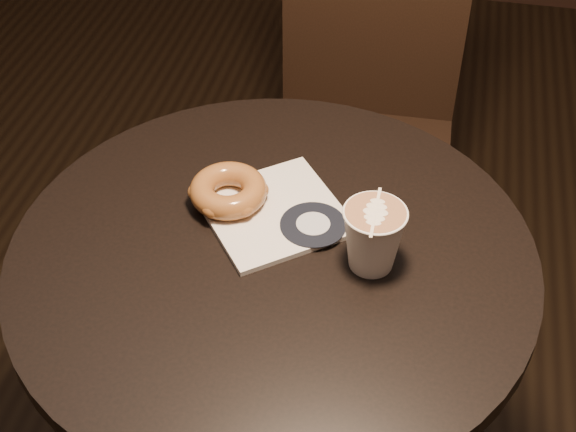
{
  "coord_description": "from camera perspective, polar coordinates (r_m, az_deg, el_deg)",
  "views": [
    {
      "loc": [
        0.17,
        -0.73,
        1.5
      ],
      "look_at": [
        0.01,
        0.03,
        0.79
      ],
      "focal_mm": 50.0,
      "sensor_mm": 36.0,
      "label": 1
    }
  ],
  "objects": [
    {
      "name": "cafe_table",
      "position": [
        1.21,
        -1.0,
        -9.08
      ],
      "size": [
        0.7,
        0.7,
        0.75
      ],
      "color": "black",
      "rests_on": "ground"
    },
    {
      "name": "latte_cup",
      "position": [
        1.01,
        6.06,
        -1.59
      ],
      "size": [
        0.08,
        0.08,
        0.09
      ],
      "primitive_type": null,
      "color": "white",
      "rests_on": "cafe_table"
    },
    {
      "name": "chair",
      "position": [
        1.72,
        5.53,
        8.53
      ],
      "size": [
        0.39,
        0.39,
        0.96
      ],
      "rotation": [
        0.0,
        0.0,
        0.02
      ],
      "color": "black",
      "rests_on": "ground"
    },
    {
      "name": "doughnut",
      "position": [
        1.11,
        -4.27,
        1.82
      ],
      "size": [
        0.11,
        0.11,
        0.03
      ],
      "primitive_type": "torus",
      "color": "brown",
      "rests_on": "pastry_bag"
    },
    {
      "name": "pastry_bag",
      "position": [
        1.1,
        -1.01,
        0.27
      ],
      "size": [
        0.25,
        0.25,
        0.01
      ],
      "primitive_type": "cube",
      "rotation": [
        0.0,
        0.0,
        0.66
      ],
      "color": "silver",
      "rests_on": "cafe_table"
    }
  ]
}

